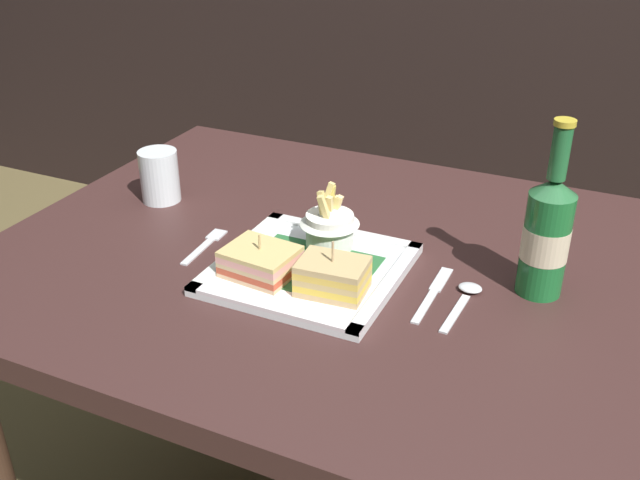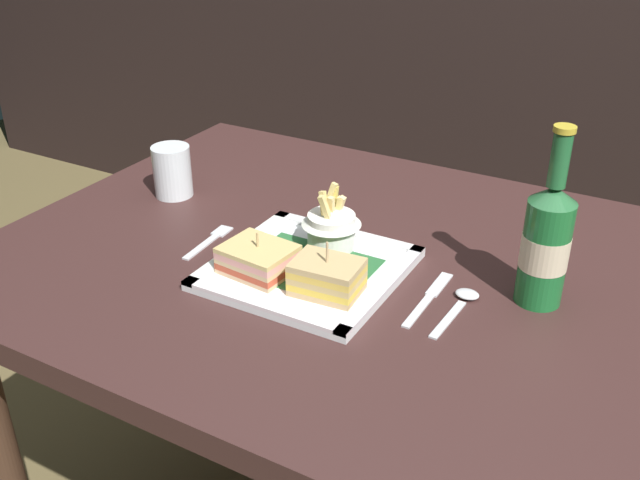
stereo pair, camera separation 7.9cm
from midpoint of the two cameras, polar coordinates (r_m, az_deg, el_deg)
name	(u,v)px [view 2 (the right image)]	position (r m, az deg, el deg)	size (l,w,h in m)	color
dining_table	(331,312)	(1.24, 2.67, -5.76)	(1.08, 0.87, 0.75)	#3B2220
square_plate	(308,269)	(1.12, 1.09, -2.33)	(0.27, 0.27, 0.02)	white
sandwich_half_left	(258,259)	(1.09, -2.83, -1.55)	(0.11, 0.09, 0.07)	#DAAA7F
sandwich_half_right	(327,277)	(1.04, 2.72, -2.96)	(0.10, 0.08, 0.08)	tan
fries_cup	(329,224)	(1.15, 2.65, 1.26)	(0.10, 0.10, 0.10)	white
beer_bottle	(546,242)	(1.06, 19.40, -0.21)	(0.07, 0.07, 0.26)	#1C6B30
water_glass	(173,175)	(1.38, -9.92, 5.06)	(0.07, 0.07, 0.10)	silver
fork	(210,240)	(1.22, -6.79, -0.03)	(0.03, 0.13, 0.00)	silver
knife	(430,296)	(1.08, 10.71, -4.43)	(0.02, 0.16, 0.00)	silver
spoon	(462,301)	(1.07, 13.20, -4.73)	(0.04, 0.14, 0.01)	silver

